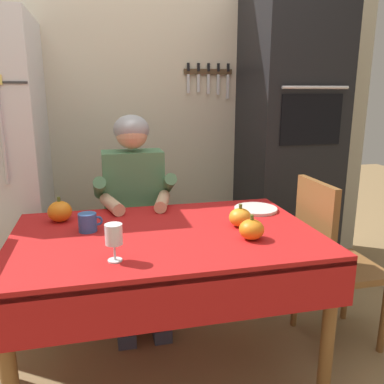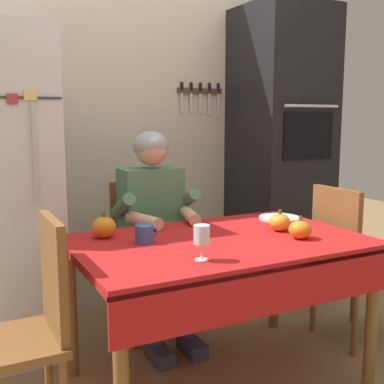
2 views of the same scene
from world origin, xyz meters
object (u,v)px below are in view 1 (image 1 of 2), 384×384
Objects in this scene: pumpkin_large at (60,211)px; pumpkin_small at (252,229)px; pumpkin_medium at (240,217)px; chair_behind_person at (133,227)px; serving_tray at (256,209)px; wine_glass at (114,236)px; dining_table at (167,251)px; seated_person at (135,201)px; coffee_mug at (88,222)px; chair_right_side at (329,256)px; wall_oven at (288,138)px.

pumpkin_large is 0.96m from pumpkin_small.
pumpkin_medium and pumpkin_small have the same top height.
serving_tray is (0.63, -0.54, 0.24)m from chair_behind_person.
serving_tray is (0.79, 0.51, -0.10)m from wine_glass.
dining_table is at bearing -83.70° from chair_behind_person.
seated_person reaches higher than coffee_mug.
chair_right_side is 8.30× the size of pumpkin_small.
coffee_mug is (-1.40, -0.80, -0.27)m from wall_oven.
chair_right_side reaches higher than pumpkin_medium.
wine_glass is (-1.14, -0.32, 0.33)m from chair_right_side.
wall_oven is 1.64m from coffee_mug.
pumpkin_medium reaches higher than coffee_mug.
chair_behind_person reaches higher than dining_table.
pumpkin_small is at bearing 9.47° from wine_glass.
seated_person is (-1.14, -0.32, -0.31)m from wall_oven.
serving_tray is at bearing 24.98° from dining_table.
wall_oven is 1.76m from wine_glass.
pumpkin_small is at bearing -93.50° from pumpkin_medium.
seated_person is 11.03× the size of coffee_mug.
chair_behind_person reaches higher than coffee_mug.
dining_table is at bearing -18.85° from coffee_mug.
pumpkin_small is at bearing -64.93° from chair_behind_person.
seated_person is at bearing 79.64° from wine_glass.
pumpkin_medium is (-0.68, -0.90, -0.26)m from wall_oven.
wine_glass is 0.67m from pumpkin_medium.
chair_right_side is at bearing 22.05° from pumpkin_small.
chair_behind_person is 1.08m from pumpkin_small.
pumpkin_small is at bearing -157.95° from chair_right_side.
dining_table is at bearing -81.75° from seated_person.
pumpkin_medium is 0.48× the size of serving_tray.
pumpkin_small is at bearing -59.69° from seated_person.
dining_table is 0.60m from serving_tray.
chair_behind_person is at bearing 68.76° from coffee_mug.
chair_behind_person reaches higher than wine_glass.
wall_oven reaches higher than chair_right_side.
pumpkin_small is at bearing -21.16° from coffee_mug.
dining_table is 1.51× the size of chair_behind_person.
coffee_mug is at bearing 158.84° from pumpkin_small.
pumpkin_medium is at bearing -127.21° from wall_oven.
pumpkin_large is at bearing -158.02° from wall_oven.
coffee_mug is 0.48× the size of serving_tray.
pumpkin_large reaches higher than pumpkin_medium.
wine_glass reaches higher than pumpkin_medium.
wall_oven is 1.45m from dining_table.
pumpkin_small is at bearing -114.67° from serving_tray.
coffee_mug is (-1.25, 0.05, 0.27)m from chair_right_side.
wall_oven is 1.69× the size of seated_person.
chair_right_side reaches higher than pumpkin_small.
pumpkin_medium reaches higher than serving_tray.
wall_oven is 8.94× the size of serving_tray.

